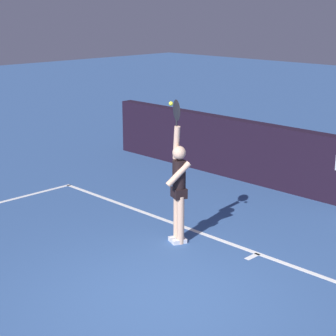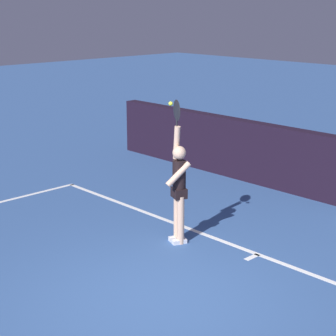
# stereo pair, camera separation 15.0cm
# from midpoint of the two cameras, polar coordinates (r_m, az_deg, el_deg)

# --- Properties ---
(ground_plane) EXTENTS (60.00, 60.00, 0.00)m
(ground_plane) POSITION_cam_midpoint_polar(r_m,az_deg,el_deg) (7.88, -1.20, -12.86)
(ground_plane) COLOR #34568E
(court_lines) EXTENTS (10.30, 5.74, 0.00)m
(court_lines) POSITION_cam_midpoint_polar(r_m,az_deg,el_deg) (7.49, -5.07, -14.54)
(court_lines) COLOR white
(court_lines) RESTS_ON ground
(tennis_player) EXTENTS (0.46, 0.45, 2.37)m
(tennis_player) POSITION_cam_midpoint_polar(r_m,az_deg,el_deg) (9.34, 0.59, -1.74)
(tennis_player) COLOR beige
(tennis_player) RESTS_ON ground
(tennis_ball) EXTENTS (0.06, 0.06, 0.06)m
(tennis_ball) POSITION_cam_midpoint_polar(r_m,az_deg,el_deg) (8.68, -0.21, 6.35)
(tennis_ball) COLOR #CCD92E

